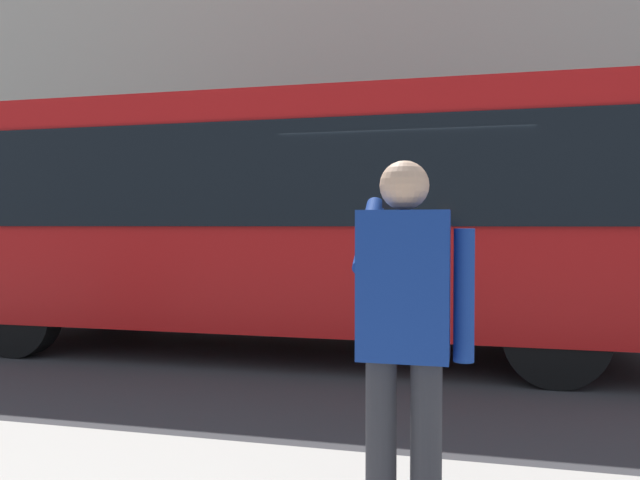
{
  "coord_description": "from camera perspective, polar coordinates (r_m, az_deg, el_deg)",
  "views": [
    {
      "loc": [
        -0.59,
        7.19,
        1.57
      ],
      "look_at": [
        1.1,
        0.04,
        1.38
      ],
      "focal_mm": 34.0,
      "sensor_mm": 36.0,
      "label": 1
    }
  ],
  "objects": [
    {
      "name": "red_bus",
      "position": [
        7.55,
        -3.25,
        2.33
      ],
      "size": [
        9.05,
        2.54,
        3.08
      ],
      "color": "red",
      "rests_on": "ground_plane"
    },
    {
      "name": "building_facade_far",
      "position": [
        14.68,
        11.02,
        18.94
      ],
      "size": [
        28.0,
        1.55,
        12.0
      ],
      "color": "beige",
      "rests_on": "ground_plane"
    },
    {
      "name": "pedestrian_photographer",
      "position": [
        2.74,
        7.98,
        -7.48
      ],
      "size": [
        0.53,
        0.52,
        1.7
      ],
      "color": "#2D2D33",
      "rests_on": "sidewalk_curb"
    },
    {
      "name": "ground_plane",
      "position": [
        7.38,
        8.56,
        -10.82
      ],
      "size": [
        60.0,
        60.0,
        0.0
      ],
      "primitive_type": "plane",
      "color": "#38383A"
    }
  ]
}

